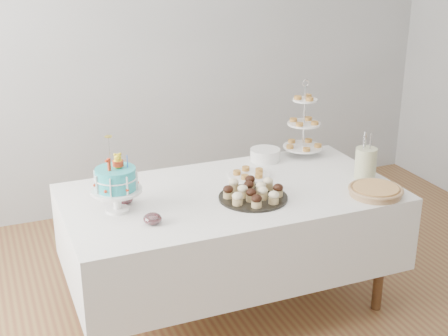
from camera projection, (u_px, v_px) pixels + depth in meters
name	position (u px, v px, depth m)	size (l,w,h in m)	color
floor	(250.00, 332.00, 3.63)	(5.00, 5.00, 0.00)	brown
walls	(254.00, 107.00, 3.15)	(5.04, 4.04, 2.70)	#979A9C
table	(231.00, 227.00, 3.69)	(1.92, 1.02, 0.77)	white
birthday_cake	(117.00, 191.00, 3.32)	(0.27, 0.27, 0.42)	white
cupcake_tray	(253.00, 192.00, 3.50)	(0.39, 0.39, 0.09)	black
pie	(376.00, 190.00, 3.55)	(0.31, 0.31, 0.05)	tan
tiered_stand	(304.00, 124.00, 4.12)	(0.27, 0.27, 0.52)	silver
plate_stack	(265.00, 155.00, 4.09)	(0.20, 0.20, 0.08)	white
pastry_plate	(249.00, 174.00, 3.82)	(0.26, 0.26, 0.04)	white
jam_bowl_a	(153.00, 219.00, 3.21)	(0.10, 0.10, 0.06)	silver
jam_bowl_b	(124.00, 199.00, 3.44)	(0.10, 0.10, 0.06)	silver
utensil_pitcher	(366.00, 162.00, 3.78)	(0.14, 0.13, 0.29)	silver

